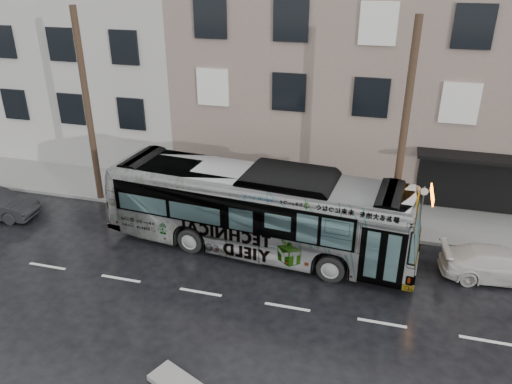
% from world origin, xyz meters
% --- Properties ---
extents(ground, '(120.00, 120.00, 0.00)m').
position_xyz_m(ground, '(0.00, 0.00, 0.00)').
color(ground, black).
rests_on(ground, ground).
extents(sidewalk, '(90.00, 3.60, 0.15)m').
position_xyz_m(sidewalk, '(0.00, 4.90, 0.07)').
color(sidewalk, gray).
rests_on(sidewalk, ground).
extents(building_taupe, '(20.00, 12.00, 11.00)m').
position_xyz_m(building_taupe, '(5.00, 12.70, 5.50)').
color(building_taupe, gray).
rests_on(building_taupe, ground).
extents(building_grey, '(26.00, 15.00, 16.00)m').
position_xyz_m(building_grey, '(-18.00, 14.20, 8.00)').
color(building_grey, '#A8A79F').
rests_on(building_grey, ground).
extents(utility_pole_front, '(0.30, 0.30, 9.00)m').
position_xyz_m(utility_pole_front, '(6.50, 3.30, 4.65)').
color(utility_pole_front, '#402F20').
rests_on(utility_pole_front, sidewalk).
extents(utility_pole_rear, '(0.30, 0.30, 9.00)m').
position_xyz_m(utility_pole_rear, '(-7.50, 3.30, 4.65)').
color(utility_pole_rear, '#402F20').
rests_on(utility_pole_rear, sidewalk).
extents(sign_post, '(0.06, 0.06, 2.40)m').
position_xyz_m(sign_post, '(7.60, 3.30, 1.35)').
color(sign_post, slate).
rests_on(sign_post, sidewalk).
extents(bus, '(12.88, 4.11, 3.53)m').
position_xyz_m(bus, '(1.21, 1.04, 1.76)').
color(bus, '#B2B2B2').
rests_on(bus, ground).
extents(white_sedan, '(4.37, 2.17, 1.22)m').
position_xyz_m(white_sedan, '(10.43, 1.27, 0.61)').
color(white_sedan, beige).
rests_on(white_sedan, ground).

